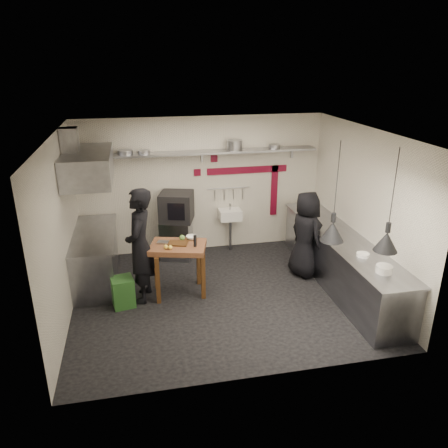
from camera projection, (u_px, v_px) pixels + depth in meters
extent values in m
plane|color=black|center=(223.00, 296.00, 7.56)|extent=(5.00, 5.00, 0.00)
plane|color=beige|center=(222.00, 133.00, 6.56)|extent=(5.00, 5.00, 0.00)
cube|color=silver|center=(202.00, 185.00, 8.98)|extent=(5.00, 0.04, 2.80)
cube|color=silver|center=(258.00, 281.00, 5.14)|extent=(5.00, 0.04, 2.80)
cube|color=silver|center=(61.00, 232.00, 6.59)|extent=(0.04, 4.20, 2.80)
cube|color=silver|center=(364.00, 210.00, 7.54)|extent=(0.04, 4.20, 2.80)
cube|color=maroon|center=(247.00, 170.00, 9.04)|extent=(1.70, 0.02, 0.14)
cube|color=maroon|center=(274.00, 191.00, 9.33)|extent=(0.14, 0.02, 1.10)
cube|color=maroon|center=(214.00, 159.00, 8.81)|extent=(0.14, 0.02, 0.14)
cube|color=maroon|center=(197.00, 173.00, 8.84)|extent=(0.14, 0.02, 0.14)
cube|color=gray|center=(203.00, 152.00, 8.56)|extent=(4.60, 0.34, 0.04)
cube|color=gray|center=(104.00, 160.00, 8.37)|extent=(0.04, 0.06, 0.24)
cube|color=gray|center=(202.00, 156.00, 8.73)|extent=(0.04, 0.06, 0.24)
cube|color=gray|center=(292.00, 152.00, 9.09)|extent=(0.04, 0.06, 0.24)
cylinder|color=gray|center=(125.00, 152.00, 8.25)|extent=(0.34, 0.34, 0.09)
cylinder|color=gray|center=(144.00, 152.00, 8.32)|extent=(0.30, 0.30, 0.07)
cylinder|color=gray|center=(234.00, 145.00, 8.64)|extent=(0.38, 0.38, 0.20)
cylinder|color=gray|center=(274.00, 146.00, 8.81)|extent=(0.27, 0.27, 0.08)
cube|color=gray|center=(176.00, 239.00, 8.90)|extent=(0.72, 0.69, 0.80)
cube|color=black|center=(177.00, 207.00, 8.66)|extent=(0.77, 0.74, 0.58)
cube|color=maroon|center=(176.00, 211.00, 8.40)|extent=(0.45, 0.16, 0.46)
cube|color=black|center=(176.00, 212.00, 8.38)|extent=(0.32, 0.11, 0.34)
cube|color=white|center=(230.00, 215.00, 9.14)|extent=(0.46, 0.34, 0.22)
cylinder|color=gray|center=(230.00, 207.00, 9.08)|extent=(0.03, 0.03, 0.14)
cylinder|color=gray|center=(230.00, 235.00, 9.27)|extent=(0.06, 0.06, 0.66)
cylinder|color=gray|center=(229.00, 188.00, 9.08)|extent=(0.90, 0.02, 0.02)
cube|color=gray|center=(340.00, 261.00, 7.81)|extent=(0.70, 3.80, 0.90)
cube|color=gray|center=(343.00, 237.00, 7.64)|extent=(0.76, 3.90, 0.03)
cylinder|color=white|center=(384.00, 269.00, 6.35)|extent=(0.25, 0.25, 0.11)
cylinder|color=white|center=(363.00, 255.00, 6.88)|extent=(0.23, 0.23, 0.05)
cube|color=gray|center=(96.00, 258.00, 7.96)|extent=(0.70, 1.90, 0.90)
cube|color=gray|center=(93.00, 234.00, 7.79)|extent=(0.76, 2.00, 0.03)
cube|color=gray|center=(88.00, 166.00, 7.36)|extent=(0.78, 1.60, 0.50)
cube|color=gray|center=(70.00, 143.00, 7.17)|extent=(0.28, 0.28, 0.50)
cube|color=#255521|center=(123.00, 292.00, 7.19)|extent=(0.40, 0.40, 0.50)
cube|color=#492B12|center=(178.00, 243.00, 7.36)|extent=(0.38, 0.31, 0.02)
cylinder|color=black|center=(195.00, 241.00, 7.23)|extent=(0.06, 0.06, 0.20)
sphere|color=yellow|center=(166.00, 247.00, 7.15)|extent=(0.08, 0.08, 0.07)
sphere|color=yellow|center=(170.00, 247.00, 7.14)|extent=(0.08, 0.08, 0.07)
sphere|color=#619440|center=(182.00, 238.00, 7.49)|extent=(0.12, 0.12, 0.10)
cube|color=gray|center=(163.00, 242.00, 7.39)|extent=(0.22, 0.18, 0.03)
imported|color=white|center=(191.00, 237.00, 7.55)|extent=(0.20, 0.20, 0.06)
imported|color=black|center=(140.00, 246.00, 7.15)|extent=(0.61, 0.80, 1.95)
imported|color=black|center=(306.00, 234.00, 8.04)|extent=(0.72, 0.91, 1.63)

